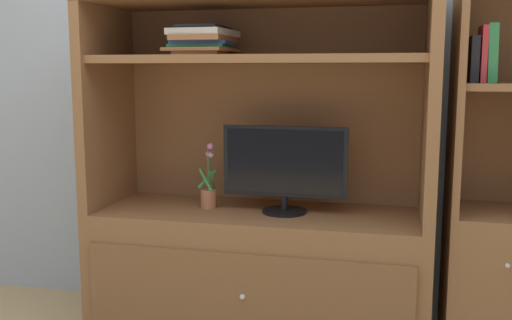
{
  "coord_description": "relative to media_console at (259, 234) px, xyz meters",
  "views": [
    {
      "loc": [
        0.62,
        -2.24,
        1.28
      ],
      "look_at": [
        0.0,
        0.35,
        0.87
      ],
      "focal_mm": 41.5,
      "sensor_mm": 36.0,
      "label": 1
    }
  ],
  "objects": [
    {
      "name": "potted_plant",
      "position": [
        -0.25,
        -0.0,
        0.19
      ],
      "size": [
        0.09,
        0.09,
        0.31
      ],
      "color": "#B26642",
      "rests_on": "media_console"
    },
    {
      "name": "upright_book_row",
      "position": [
        0.96,
        -0.01,
        0.83
      ],
      "size": [
        0.1,
        0.17,
        0.24
      ],
      "color": "black",
      "rests_on": "bookshelf_tall"
    },
    {
      "name": "tv_monitor",
      "position": [
        0.12,
        -0.01,
        0.33
      ],
      "size": [
        0.58,
        0.21,
        0.4
      ],
      "color": "black",
      "rests_on": "media_console"
    },
    {
      "name": "media_console",
      "position": [
        0.0,
        0.0,
        0.0
      ],
      "size": [
        1.57,
        0.59,
        1.61
      ],
      "color": "brown",
      "rests_on": "ground_plane"
    },
    {
      "name": "painted_rear_wall",
      "position": [
        0.0,
        0.34,
        0.89
      ],
      "size": [
        6.0,
        0.1,
        2.8
      ],
      "primitive_type": "cube",
      "color": "#9EA8B2",
      "rests_on": "ground_plane"
    },
    {
      "name": "bookshelf_tall",
      "position": [
        1.07,
        0.0,
        0.11
      ],
      "size": [
        0.44,
        0.45,
        1.86
      ],
      "color": "brown",
      "rests_on": "ground_plane"
    },
    {
      "name": "magazine_stack",
      "position": [
        -0.26,
        -0.01,
        0.9
      ],
      "size": [
        0.29,
        0.36,
        0.13
      ],
      "color": "#A56638",
      "rests_on": "media_console"
    }
  ]
}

